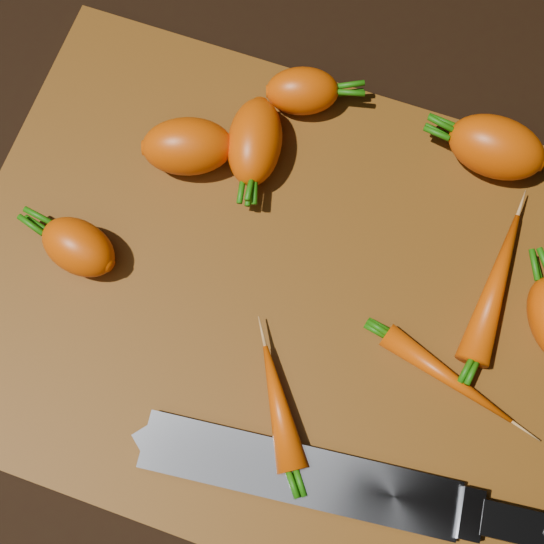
% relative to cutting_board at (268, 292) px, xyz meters
% --- Properties ---
extents(ground, '(2.00, 2.00, 0.01)m').
position_rel_cutting_board_xyz_m(ground, '(0.00, 0.00, -0.01)').
color(ground, black).
extents(cutting_board, '(0.50, 0.40, 0.01)m').
position_rel_cutting_board_xyz_m(cutting_board, '(0.00, 0.00, 0.00)').
color(cutting_board, brown).
rests_on(cutting_board, ground).
extents(carrot_0, '(0.09, 0.07, 0.05)m').
position_rel_cutting_board_xyz_m(carrot_0, '(-0.10, 0.09, 0.03)').
color(carrot_0, '#EE5000').
rests_on(carrot_0, cutting_board).
extents(carrot_1, '(0.07, 0.05, 0.04)m').
position_rel_cutting_board_xyz_m(carrot_1, '(-0.15, -0.02, 0.03)').
color(carrot_1, '#EE5000').
rests_on(carrot_1, cutting_board).
extents(carrot_2, '(0.06, 0.09, 0.05)m').
position_rel_cutting_board_xyz_m(carrot_2, '(-0.05, 0.11, 0.03)').
color(carrot_2, '#EE5000').
rests_on(carrot_2, cutting_board).
extents(carrot_3, '(0.08, 0.05, 0.05)m').
position_rel_cutting_board_xyz_m(carrot_3, '(0.14, 0.17, 0.03)').
color(carrot_3, '#EE5000').
rests_on(carrot_3, cutting_board).
extents(carrot_4, '(0.07, 0.06, 0.04)m').
position_rel_cutting_board_xyz_m(carrot_4, '(-0.03, 0.17, 0.03)').
color(carrot_4, '#EE5000').
rests_on(carrot_4, cutting_board).
extents(carrot_6, '(0.03, 0.13, 0.03)m').
position_rel_cutting_board_xyz_m(carrot_6, '(0.17, 0.06, 0.02)').
color(carrot_6, '#EE5000').
rests_on(carrot_6, cutting_board).
extents(carrot_7, '(0.11, 0.05, 0.02)m').
position_rel_cutting_board_xyz_m(carrot_7, '(0.15, -0.02, 0.02)').
color(carrot_7, '#EE5000').
rests_on(carrot_7, cutting_board).
extents(carrot_8, '(0.07, 0.09, 0.02)m').
position_rel_cutting_board_xyz_m(carrot_8, '(0.04, -0.09, 0.02)').
color(carrot_8, '#EE5000').
rests_on(carrot_8, cutting_board).
extents(knife, '(0.39, 0.08, 0.02)m').
position_rel_cutting_board_xyz_m(knife, '(0.09, -0.13, 0.02)').
color(knife, gray).
rests_on(knife, cutting_board).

